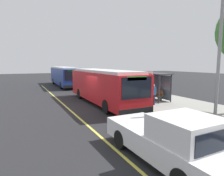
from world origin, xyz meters
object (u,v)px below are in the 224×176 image
(waiting_bench, at_px, (155,95))
(pedestrian_commuter, at_px, (153,93))
(transit_bus_main, at_px, (103,85))
(transit_bus_second, at_px, (64,76))
(pickup_truck, at_px, (170,140))
(route_sign_post, at_px, (151,84))

(waiting_bench, distance_m, pedestrian_commuter, 2.41)
(waiting_bench, bearing_deg, transit_bus_main, -104.62)
(transit_bus_second, relative_size, pedestrian_commuter, 7.13)
(transit_bus_main, xyz_separation_m, pickup_truck, (10.42, -2.00, -0.76))
(transit_bus_main, bearing_deg, transit_bus_second, -179.98)
(transit_bus_second, bearing_deg, waiting_bench, 15.91)
(transit_bus_main, xyz_separation_m, route_sign_post, (3.50, 2.39, 0.34))
(waiting_bench, height_order, route_sign_post, route_sign_post)
(route_sign_post, bearing_deg, waiting_bench, 134.45)
(pickup_truck, distance_m, route_sign_post, 8.27)
(transit_bus_main, bearing_deg, pickup_truck, -10.85)
(pickup_truck, relative_size, pedestrian_commuter, 3.22)
(transit_bus_second, xyz_separation_m, pedestrian_commuter, (18.25, 3.11, -0.50))
(pickup_truck, bearing_deg, pedestrian_commuter, 145.65)
(pickup_truck, height_order, pedestrian_commuter, pickup_truck)
(pickup_truck, xyz_separation_m, waiting_bench, (-9.19, 6.70, -0.22))
(pickup_truck, bearing_deg, route_sign_post, 147.64)
(transit_bus_second, height_order, waiting_bench, transit_bus_second)
(route_sign_post, relative_size, pedestrian_commuter, 1.66)
(transit_bus_second, bearing_deg, pedestrian_commuter, 9.67)
(transit_bus_main, relative_size, pedestrian_commuter, 6.37)
(transit_bus_second, xyz_separation_m, route_sign_post, (18.79, 2.39, 0.34))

